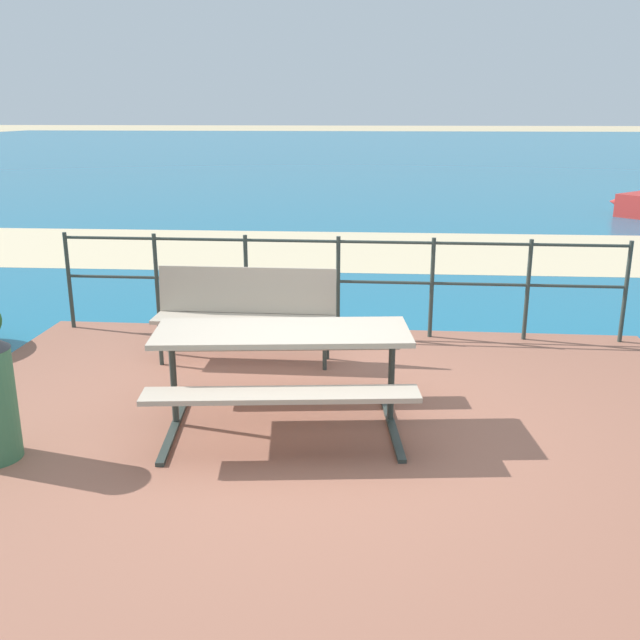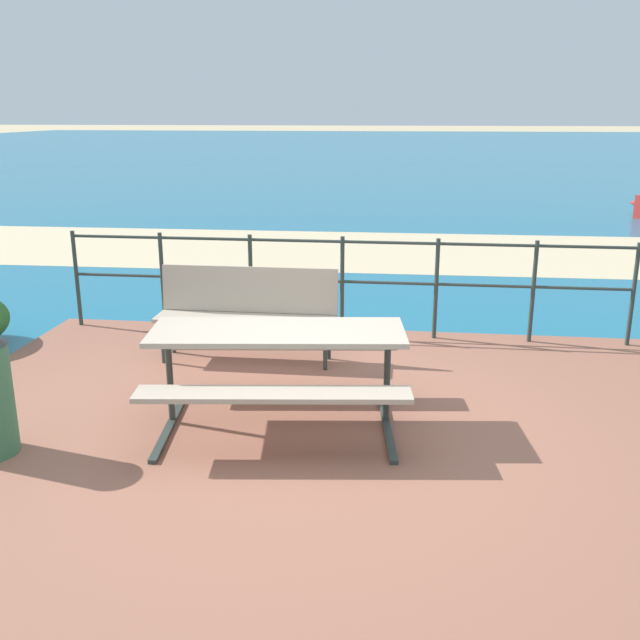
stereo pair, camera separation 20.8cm
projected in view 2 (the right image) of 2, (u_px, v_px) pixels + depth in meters
The scene contains 7 objects.
ground_plane at pixel (312, 436), 5.39m from camera, with size 240.00×240.00×0.00m, color tan.
patio_paving at pixel (312, 432), 5.38m from camera, with size 6.40×5.20×0.06m, color #935B47.
sea_water at pixel (399, 151), 43.46m from camera, with size 90.00×90.00×0.01m, color #196B8E.
beach_strip at pixel (369, 250), 12.54m from camera, with size 54.00×3.78×0.01m, color beige.
picnic_table at pixel (278, 351), 5.31m from camera, with size 2.04×1.58×0.75m.
park_bench at pixel (247, 306), 6.77m from camera, with size 1.72×0.42×0.88m.
railing_fence at pixel (342, 275), 7.46m from camera, with size 5.94×0.04×1.06m.
Camera 2 is at (0.66, -4.88, 2.37)m, focal length 39.80 mm.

